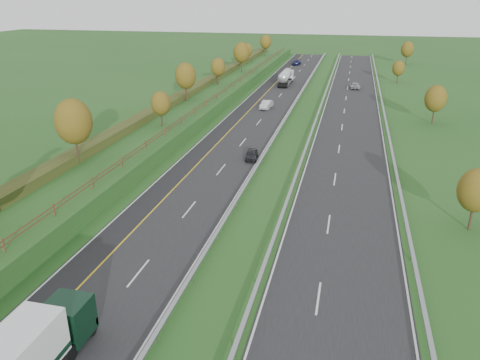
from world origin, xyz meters
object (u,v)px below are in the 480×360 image
object	(u,v)px
car_small_far	(296,63)
car_silver_mid	(266,105)
car_oncoming	(355,86)
road_tanker	(286,77)
car_dark_near	(252,154)

from	to	relation	value
car_small_far	car_silver_mid	bearing A→B (deg)	-81.82
car_small_far	car_oncoming	size ratio (longest dim) A/B	1.03
road_tanker	car_silver_mid	size ratio (longest dim) A/B	2.45
car_oncoming	car_silver_mid	bearing A→B (deg)	53.81
road_tanker	car_oncoming	distance (m)	16.63
car_silver_mid	car_small_far	distance (m)	61.37
car_dark_near	road_tanker	bearing A→B (deg)	87.20
car_dark_near	car_small_far	xyz separation A→B (m)	(-5.34, 91.10, 0.09)
road_tanker	car_silver_mid	bearing A→B (deg)	-89.59
car_small_far	car_oncoming	bearing A→B (deg)	-56.94
car_small_far	car_oncoming	xyz separation A→B (m)	(18.12, -36.21, -0.05)
car_silver_mid	car_oncoming	size ratio (longest dim) A/B	0.95
car_dark_near	car_silver_mid	bearing A→B (deg)	90.19
road_tanker	car_silver_mid	distance (m)	26.90
road_tanker	car_dark_near	world-z (taller)	road_tanker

